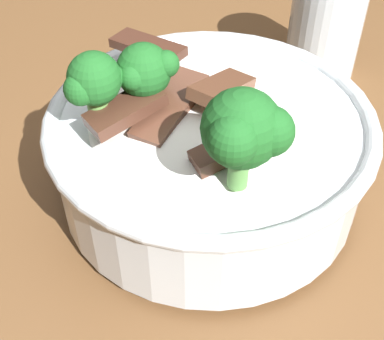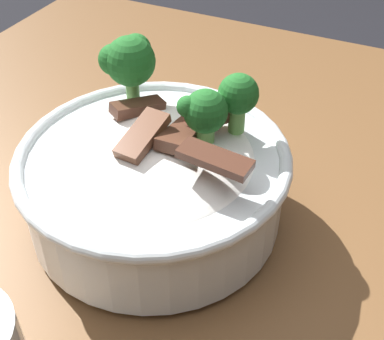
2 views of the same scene
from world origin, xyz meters
TOP-DOWN VIEW (x-y plane):
  - rice_bowl at (0.13, 0.02)m, footprint 0.25×0.25m

SIDE VIEW (x-z plane):
  - rice_bowl at x=0.13m, z-range 0.75..0.91m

